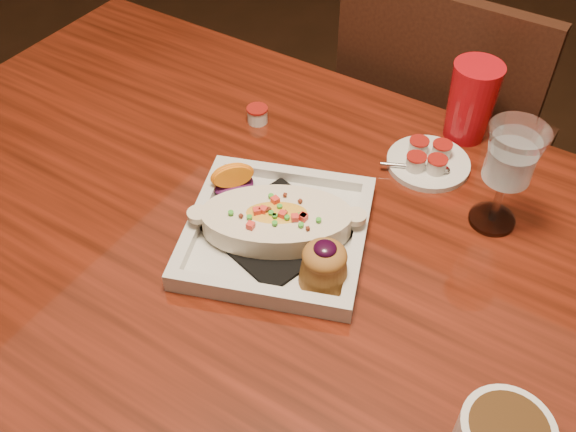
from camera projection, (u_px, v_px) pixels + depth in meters
The scene contains 7 objects.
table at pixel (289, 300), 0.98m from camera, with size 1.50×0.90×0.75m.
chair_far at pixel (437, 150), 1.46m from camera, with size 0.42×0.42×0.93m.
plate at pixel (281, 229), 0.91m from camera, with size 0.33×0.33×0.08m.
goblet at pixel (511, 160), 0.88m from camera, with size 0.08×0.08×0.17m.
saucer at pixel (427, 161), 1.04m from camera, with size 0.14×0.14×0.09m.
creamer_loose at pixel (257, 115), 1.12m from camera, with size 0.04×0.04×0.03m.
red_tumbler at pixel (471, 102), 1.06m from camera, with size 0.08×0.08×0.14m, color red.
Camera 1 is at (0.31, -0.50, 1.44)m, focal length 40.00 mm.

